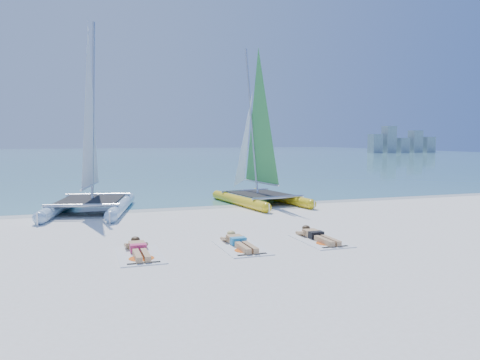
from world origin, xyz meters
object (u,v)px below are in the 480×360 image
object	(u,v)px
sunbather_a	(138,249)
towel_c	(320,241)
catamaran_blue	(90,152)
sunbather_c	(317,235)
towel_a	(140,255)
sunbather_b	(239,242)
towel_b	(241,248)
catamaran_yellow	(255,152)

from	to	relation	value
sunbather_a	towel_c	world-z (taller)	sunbather_a
towel_c	catamaran_blue	bearing A→B (deg)	127.85
sunbather_c	towel_a	bearing A→B (deg)	-177.58
sunbather_a	towel_c	xyz separation A→B (m)	(4.61, -0.19, -0.11)
catamaran_blue	sunbather_b	size ratio (longest dim) A/B	4.24
towel_b	sunbather_b	size ratio (longest dim) A/B	1.07
sunbather_a	sunbather_b	xyz separation A→B (m)	(2.43, -0.04, 0.00)
sunbather_a	sunbather_c	world-z (taller)	same
towel_b	towel_c	bearing A→B (deg)	1.25
catamaran_blue	towel_c	xyz separation A→B (m)	(5.49, -7.07, -2.17)
catamaran_blue	catamaran_yellow	size ratio (longest dim) A/B	1.10
sunbather_b	towel_c	bearing A→B (deg)	-3.79
catamaran_blue	towel_c	size ratio (longest dim) A/B	3.95
catamaran_blue	sunbather_c	xyz separation A→B (m)	(5.49, -6.88, -2.06)
towel_c	sunbather_c	size ratio (longest dim) A/B	1.07
catamaran_yellow	sunbather_b	bearing A→B (deg)	-121.51
sunbather_a	sunbather_b	distance (m)	2.43
towel_c	sunbather_b	bearing A→B (deg)	176.21
sunbather_a	sunbather_c	size ratio (longest dim) A/B	1.00
catamaran_yellow	towel_b	size ratio (longest dim) A/B	3.59
towel_a	towel_c	world-z (taller)	same
towel_b	towel_c	distance (m)	2.18
towel_b	sunbather_b	bearing A→B (deg)	90.00
catamaran_yellow	sunbather_b	world-z (taller)	catamaran_yellow
towel_a	sunbather_b	distance (m)	2.44
sunbather_a	towel_a	bearing A→B (deg)	-90.00
sunbather_b	sunbather_a	bearing A→B (deg)	178.95
sunbather_a	towel_c	bearing A→B (deg)	-2.35
towel_c	catamaran_yellow	bearing A→B (deg)	82.41
sunbather_a	sunbather_b	world-z (taller)	same
sunbather_c	catamaran_yellow	bearing A→B (deg)	82.21
catamaran_yellow	sunbather_c	size ratio (longest dim) A/B	3.85
catamaran_yellow	sunbather_c	xyz separation A→B (m)	(-1.00, -7.31, -1.97)
towel_a	sunbather_c	xyz separation A→B (m)	(4.61, 0.20, 0.11)
catamaran_yellow	sunbather_c	bearing A→B (deg)	-105.93
sunbather_a	towel_b	xyz separation A→B (m)	(2.43, -0.24, -0.11)
towel_b	towel_a	bearing A→B (deg)	178.95
towel_b	towel_c	world-z (taller)	same
catamaran_yellow	sunbather_b	xyz separation A→B (m)	(-3.18, -7.35, -1.97)
towel_a	sunbather_c	bearing A→B (deg)	2.42
sunbather_b	catamaran_blue	bearing A→B (deg)	115.59
towel_a	sunbather_a	xyz separation A→B (m)	(0.00, 0.19, 0.11)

